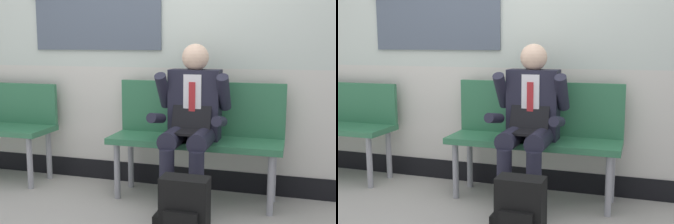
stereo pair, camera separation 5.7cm
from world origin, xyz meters
TOP-DOWN VIEW (x-y plane):
  - ground_plane at (0.00, 0.00)m, footprint 18.00×18.00m
  - station_wall at (-0.01, 0.74)m, footprint 6.59×0.16m
  - bench_with_person at (0.32, 0.47)m, footprint 1.38×0.42m
  - person_seated at (0.32, 0.26)m, footprint 0.57×0.70m
  - backpack at (0.46, -0.45)m, footprint 0.30×0.20m

SIDE VIEW (x-z plane):
  - ground_plane at x=0.00m, z-range 0.00..0.00m
  - backpack at x=0.46m, z-range -0.01..0.45m
  - bench_with_person at x=0.32m, z-range 0.09..1.05m
  - person_seated at x=0.32m, z-range 0.05..1.31m
  - station_wall at x=-0.01m, z-range -0.01..3.02m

